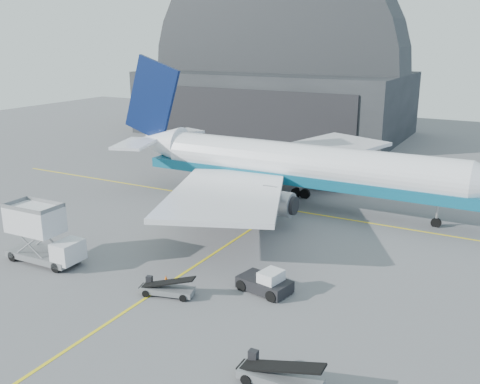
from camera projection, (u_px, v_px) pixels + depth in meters
The scene contains 9 objects.
ground at pixel (179, 276), 42.94m from camera, with size 200.00×200.00×0.00m, color #565659.
taxi_lines at pixel (252, 228), 53.61m from camera, with size 80.00×42.12×0.02m.
hangar at pixel (275, 84), 105.14m from camera, with size 50.00×28.30×28.00m.
airliner at pixel (291, 165), 60.22m from camera, with size 47.12×45.70×16.54m.
catering_truck at pixel (42, 235), 45.08m from camera, with size 7.06×2.84×4.81m.
pushback_tug at pixel (266, 283), 40.18m from camera, with size 4.33×3.00×1.84m.
belt_loader_a at pixel (167, 289), 39.66m from camera, with size 4.35×2.34×1.63m.
belt_loader_b at pixel (279, 376), 29.31m from camera, with size 5.00×1.86×1.90m.
traffic_cone at pixel (166, 278), 42.03m from camera, with size 0.32×0.32×0.46m.
Camera 1 is at (23.17, -32.18, 18.48)m, focal length 40.00 mm.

